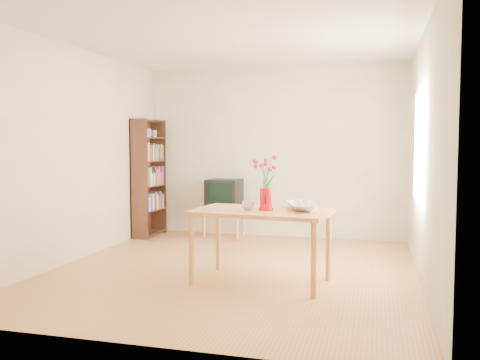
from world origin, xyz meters
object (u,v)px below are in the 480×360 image
(table, at_px, (261,218))
(television, at_px, (224,193))
(pitcher, at_px, (266,200))
(bowl, at_px, (302,190))
(mug, at_px, (248,205))

(table, xyz_separation_m, television, (-1.12, 2.42, 0.01))
(pitcher, bearing_deg, bowl, 15.89)
(table, xyz_separation_m, pitcher, (0.05, 0.00, 0.19))
(table, xyz_separation_m, mug, (-0.13, -0.03, 0.13))
(table, distance_m, pitcher, 0.19)
(bowl, bearing_deg, mug, -160.21)
(table, relative_size, bowl, 3.38)
(table, relative_size, pitcher, 6.40)
(pitcher, xyz_separation_m, mug, (-0.18, -0.03, -0.06))
(television, bearing_deg, pitcher, -61.37)
(mug, height_order, bowl, bowl)
(bowl, height_order, television, bowl)
(mug, distance_m, bowl, 0.58)
(pitcher, height_order, mug, pitcher)
(pitcher, bearing_deg, table, 176.02)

